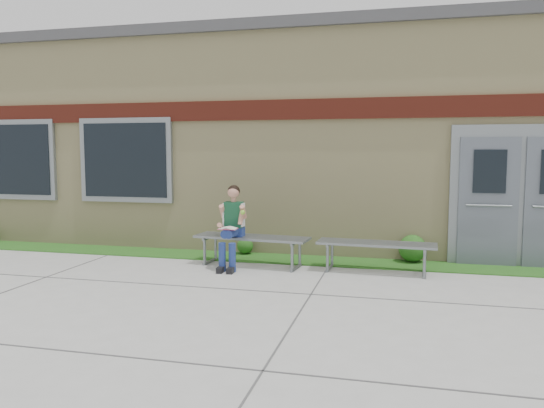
# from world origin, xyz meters

# --- Properties ---
(ground) EXTENTS (80.00, 80.00, 0.00)m
(ground) POSITION_xyz_m (0.00, 0.00, 0.00)
(ground) COLOR #9E9E99
(ground) RESTS_ON ground
(grass_strip) EXTENTS (16.00, 0.80, 0.02)m
(grass_strip) POSITION_xyz_m (0.00, 2.60, 0.01)
(grass_strip) COLOR #144D17
(grass_strip) RESTS_ON ground
(school_building) EXTENTS (16.20, 6.22, 4.20)m
(school_building) POSITION_xyz_m (-0.00, 5.99, 2.10)
(school_building) COLOR beige
(school_building) RESTS_ON ground
(bench_left) EXTENTS (1.93, 0.71, 0.49)m
(bench_left) POSITION_xyz_m (-0.23, 2.00, 0.38)
(bench_left) COLOR slate
(bench_left) RESTS_ON ground
(bench_right) EXTENTS (1.83, 0.60, 0.47)m
(bench_right) POSITION_xyz_m (1.77, 2.00, 0.36)
(bench_right) COLOR slate
(bench_right) RESTS_ON ground
(girl) EXTENTS (0.46, 0.75, 1.33)m
(girl) POSITION_xyz_m (-0.51, 1.80, 0.71)
(girl) COLOR navy
(girl) RESTS_ON ground
(shrub_mid) EXTENTS (0.29, 0.29, 0.29)m
(shrub_mid) POSITION_xyz_m (-0.60, 2.85, 0.17)
(shrub_mid) COLOR #144D17
(shrub_mid) RESTS_ON grass_strip
(shrub_east) EXTENTS (0.46, 0.46, 0.46)m
(shrub_east) POSITION_xyz_m (2.33, 2.85, 0.25)
(shrub_east) COLOR #144D17
(shrub_east) RESTS_ON grass_strip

